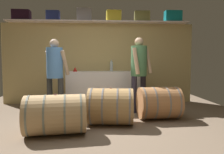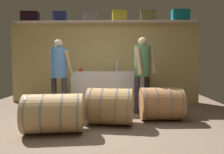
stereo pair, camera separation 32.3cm
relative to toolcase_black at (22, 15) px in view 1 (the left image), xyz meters
The scene contains 18 objects.
ground_plane 3.49m from the toolcase_black, 40.54° to the right, with size 6.31×8.11×0.02m, color #74614D.
back_wall_panel 2.34m from the toolcase_black, ahead, with size 5.11×0.10×2.15m, color tan.
high_shelf_board 1.98m from the toolcase_black, ahead, with size 4.70×0.40×0.03m, color silver.
toolcase_black is the anchor object (origin of this frame).
toolcase_navy 0.80m from the toolcase_black, ahead, with size 0.33×0.19×0.26m, color navy.
toolcase_grey 1.60m from the toolcase_black, ahead, with size 0.38×0.20×0.32m, color gray.
toolcase_yellow 2.37m from the toolcase_black, ahead, with size 0.37×0.25×0.28m, color yellow.
toolcase_olive 3.12m from the toolcase_black, ahead, with size 0.40×0.21×0.27m, color olive.
toolcase_teal 3.96m from the toolcase_black, ahead, with size 0.44×0.22×0.30m, color #10787F.
work_cabinet 2.83m from the toolcase_black, ahead, with size 1.91×0.59×0.88m, color white.
wine_bottle_clear 2.64m from the toolcase_black, ahead, with size 0.08×0.08×0.30m.
wine_glass 3.18m from the toolcase_black, ahead, with size 0.07×0.07×0.13m.
red_funnel 1.97m from the toolcase_black, 11.94° to the right, with size 0.11×0.11×0.11m, color red.
wine_barrel_near 3.53m from the toolcase_black, 41.31° to the right, with size 0.86×0.73×0.66m.
wine_barrel_far 4.07m from the toolcase_black, 26.77° to the right, with size 0.82×0.67×0.64m.
wine_barrel_flank 3.39m from the toolcase_black, 61.42° to the right, with size 0.99×0.73×0.63m.
winemaker_pouring 2.02m from the toolcase_black, 46.43° to the right, with size 0.54×0.48×1.60m.
visitor_tasting 3.30m from the toolcase_black, 18.98° to the right, with size 0.51×0.48×1.66m.
Camera 1 is at (0.02, -3.41, 1.13)m, focal length 34.33 mm.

